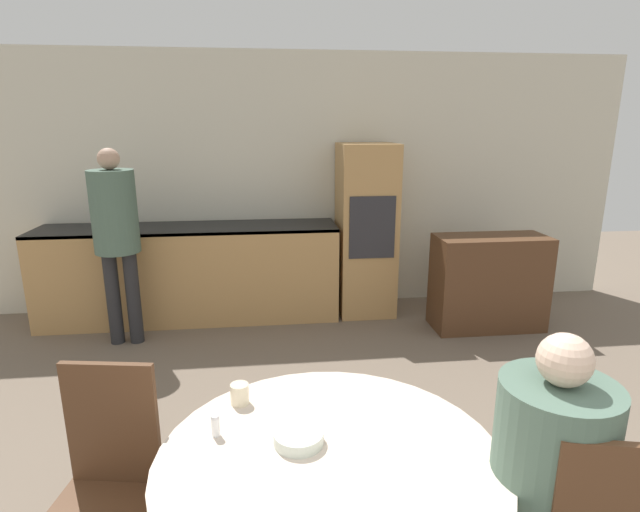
% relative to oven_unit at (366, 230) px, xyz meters
% --- Properties ---
extents(wall_back, '(6.85, 0.05, 2.60)m').
position_rel_oven_unit_xyz_m(wall_back, '(-0.62, 0.34, 0.44)').
color(wall_back, beige).
rests_on(wall_back, ground_plane).
extents(kitchen_counter, '(2.88, 0.60, 0.94)m').
position_rel_oven_unit_xyz_m(kitchen_counter, '(-1.76, -0.01, -0.38)').
color(kitchen_counter, tan).
rests_on(kitchen_counter, ground_plane).
extents(oven_unit, '(0.55, 0.59, 1.72)m').
position_rel_oven_unit_xyz_m(oven_unit, '(0.00, 0.00, 0.00)').
color(oven_unit, tan).
rests_on(oven_unit, ground_plane).
extents(sideboard, '(1.04, 0.45, 0.90)m').
position_rel_oven_unit_xyz_m(sideboard, '(1.08, -0.57, -0.41)').
color(sideboard, '#51331E').
rests_on(sideboard, ground_plane).
extents(dining_table, '(1.27, 1.27, 0.74)m').
position_rel_oven_unit_xyz_m(dining_table, '(-0.81, -3.31, -0.34)').
color(dining_table, '#51331E').
rests_on(dining_table, ground_plane).
extents(chair_far_left, '(0.46, 0.46, 0.99)m').
position_rel_oven_unit_xyz_m(chair_far_left, '(-1.68, -3.06, -0.31)').
color(chair_far_left, '#51331E').
rests_on(chair_far_left, ground_plane).
extents(person_seated, '(0.40, 0.47, 1.25)m').
position_rel_oven_unit_xyz_m(person_seated, '(-0.07, -3.51, -0.14)').
color(person_seated, '#262628').
rests_on(person_seated, ground_plane).
extents(person_standing, '(0.38, 0.38, 1.71)m').
position_rel_oven_unit_xyz_m(person_standing, '(-2.27, -0.54, 0.20)').
color(person_standing, '#262628').
rests_on(person_standing, ground_plane).
extents(cup, '(0.08, 0.08, 0.09)m').
position_rel_oven_unit_xyz_m(cup, '(-1.15, -2.91, -0.08)').
color(cup, beige).
rests_on(cup, dining_table).
extents(bowl_near, '(0.19, 0.19, 0.05)m').
position_rel_oven_unit_xyz_m(bowl_near, '(-0.92, -3.22, -0.10)').
color(bowl_near, silver).
rests_on(bowl_near, dining_table).
extents(salt_shaker, '(0.03, 0.03, 0.09)m').
position_rel_oven_unit_xyz_m(salt_shaker, '(-1.23, -3.13, -0.08)').
color(salt_shaker, white).
rests_on(salt_shaker, dining_table).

